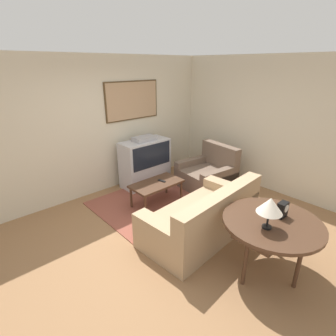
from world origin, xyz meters
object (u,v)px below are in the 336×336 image
(tv, at_px, (145,162))
(console_table, at_px, (272,225))
(mantel_clock, at_px, (282,210))
(table_lamp, at_px, (270,206))
(armchair, at_px, (208,174))
(coffee_table, at_px, (157,185))
(couch, at_px, (203,218))

(tv, bearing_deg, console_table, -98.43)
(tv, bearing_deg, mantel_clock, -95.35)
(table_lamp, bearing_deg, armchair, 53.82)
(table_lamp, bearing_deg, coffee_table, 83.62)
(coffee_table, bearing_deg, tv, 65.21)
(console_table, xyz_separation_m, mantel_clock, (0.17, -0.02, 0.16))
(tv, xyz_separation_m, coffee_table, (-0.40, -0.86, -0.12))
(couch, relative_size, console_table, 1.65)
(console_table, relative_size, mantel_clock, 6.07)
(table_lamp, distance_m, mantel_clock, 0.41)
(table_lamp, bearing_deg, tv, 78.30)
(coffee_table, distance_m, table_lamp, 2.40)
(armchair, distance_m, coffee_table, 1.34)
(couch, distance_m, mantel_clock, 1.23)
(armchair, distance_m, mantel_clock, 2.55)
(tv, distance_m, table_lamp, 3.27)
(armchair, xyz_separation_m, table_lamp, (-1.58, -2.16, 0.76))
(mantel_clock, bearing_deg, console_table, 173.04)
(mantel_clock, bearing_deg, tv, 84.65)
(couch, height_order, table_lamp, table_lamp)
(armchair, distance_m, table_lamp, 2.78)
(coffee_table, relative_size, table_lamp, 2.52)
(tv, height_order, couch, tv)
(couch, xyz_separation_m, console_table, (0.02, -1.06, 0.39))
(coffee_table, height_order, console_table, console_table)
(armchair, xyz_separation_m, console_table, (-1.39, -2.14, 0.41))
(tv, relative_size, console_table, 0.92)
(table_lamp, bearing_deg, console_table, 5.90)
(console_table, relative_size, table_lamp, 3.07)
(table_lamp, bearing_deg, couch, 81.10)
(armchair, relative_size, mantel_clock, 5.63)
(tv, xyz_separation_m, armchair, (0.93, -1.00, -0.24))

